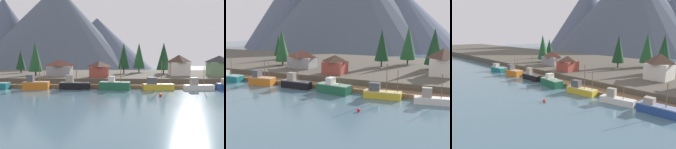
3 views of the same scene
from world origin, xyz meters
TOP-DOWN VIEW (x-y plane):
  - ground_plane at (0.00, 20.00)m, footprint 400.00×400.00m
  - dock at (0.00, 1.99)m, footprint 80.00×4.00m
  - shoreline_bank at (0.00, 32.00)m, footprint 400.00×56.00m
  - mountain_west_peak at (-97.62, 127.35)m, footprint 79.91×79.91m
  - mountain_central_peak at (-53.24, 132.19)m, footprint 132.82×132.82m
  - mountain_east_peak at (-20.11, 144.38)m, footprint 100.23×100.23m
  - fishing_boat_orange at (-21.90, -2.00)m, footprint 7.05×3.65m
  - fishing_boat_black at (-11.24, -1.38)m, footprint 8.25×2.53m
  - fishing_boat_green at (0.02, -2.12)m, footprint 8.49×3.95m
  - fishing_boat_yellow at (11.62, -1.80)m, footprint 8.39×3.29m
  - fishing_boat_white at (22.54, -1.91)m, footprint 8.19×3.49m
  - house_grey at (-19.63, 15.07)m, footprint 8.39×5.84m
  - house_white at (22.66, 19.32)m, footprint 6.76×7.18m
  - house_green at (35.68, 16.31)m, footprint 7.49×5.76m
  - house_red at (-5.30, 9.84)m, footprint 6.21×5.72m
  - conifer_near_left at (-29.29, 17.65)m, footprint 5.00×5.00m
  - conifer_near_right at (-40.49, 30.56)m, footprint 4.21×4.21m
  - conifer_mid_left at (19.16, 30.02)m, footprint 5.77×5.77m
  - conifer_mid_right at (9.70, 37.49)m, footprint 5.32×5.32m
  - conifer_back_left at (2.86, 28.56)m, footprint 4.74×4.74m
  - channel_buoy at (10.56, -13.07)m, footprint 0.70×0.70m

SIDE VIEW (x-z plane):
  - ground_plane at x=0.00m, z-range -1.00..0.00m
  - channel_buoy at x=10.56m, z-range 0.00..0.70m
  - dock at x=0.00m, z-range -0.30..1.30m
  - fishing_boat_white at x=22.54m, z-range -2.17..4.16m
  - fishing_boat_yellow at x=11.62m, z-range -2.77..5.04m
  - shoreline_bank at x=0.00m, z-range 0.00..2.50m
  - fishing_boat_black at x=-11.24m, z-range -3.18..5.72m
  - fishing_boat_green at x=0.02m, z-range -2.11..4.66m
  - fishing_boat_orange at x=-21.90m, z-range -2.22..5.02m
  - house_red at x=-5.30m, z-range 2.56..7.82m
  - house_grey at x=-19.63m, z-range 2.57..8.30m
  - house_green at x=35.68m, z-range 2.58..9.66m
  - house_white at x=22.66m, z-range 2.59..10.02m
  - conifer_near_right at x=-40.49m, z-range 3.25..12.96m
  - conifer_near_left at x=-29.29m, z-range 3.17..15.35m
  - conifer_mid_left at x=19.16m, z-range 3.23..15.87m
  - conifer_back_left at x=2.86m, z-range 3.47..15.80m
  - conifer_mid_right at x=9.70m, z-range 3.38..16.44m
  - mountain_east_peak at x=-20.11m, z-range 0.00..45.74m
  - mountain_west_peak at x=-97.62m, z-range 0.00..60.23m
  - mountain_central_peak at x=-53.24m, z-range 0.00..71.87m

